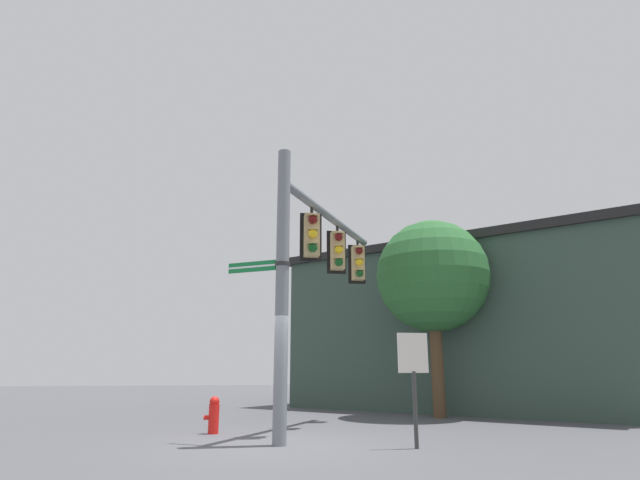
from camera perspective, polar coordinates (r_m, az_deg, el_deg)
ground_plane at (r=10.71m, az=-4.56°, el=-21.86°), size 80.00×80.00×0.00m
signal_pole at (r=10.74m, az=-4.24°, el=-5.38°), size 0.28×0.28×6.15m
mast_arm at (r=13.89m, az=1.30°, el=2.42°), size 3.23×5.12×0.21m
traffic_light_nearest_pole at (r=12.42m, az=-0.92°, el=0.57°), size 0.54×0.49×1.31m
traffic_light_mid_inner at (r=14.06m, az=1.98°, el=-1.17°), size 0.54×0.49×1.31m
traffic_light_mid_outer at (r=15.74m, az=4.26°, el=-2.55°), size 0.54×0.49×1.31m
street_name_sign at (r=10.99m, az=-5.90°, el=-2.84°), size 1.29×0.86×0.22m
storefront_building at (r=21.09m, az=16.53°, el=-9.43°), size 14.34×14.22×5.93m
tree_by_storefront at (r=17.14m, az=12.41°, el=-4.00°), size 3.63×3.63×6.22m
fire_hydrant at (r=12.75m, az=-11.75°, el=-18.51°), size 0.35×0.24×0.82m
historical_marker at (r=10.35m, az=10.37°, el=-14.15°), size 0.60×0.08×2.13m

